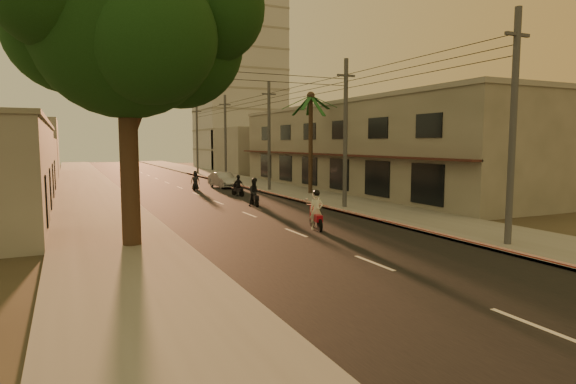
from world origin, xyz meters
name	(u,v)px	position (x,y,z in m)	size (l,w,h in m)	color
ground	(317,241)	(0.00, 0.00, 0.00)	(160.00, 160.00, 0.00)	#383023
road	(196,194)	(0.00, 20.00, 0.01)	(10.00, 140.00, 0.02)	black
sidewalk_right	(283,190)	(7.50, 20.00, 0.06)	(5.00, 140.00, 0.12)	slate
sidewalk_left	(93,198)	(-7.50, 20.00, 0.06)	(5.00, 140.00, 0.12)	slate
curb_stripe	(282,196)	(5.10, 15.00, 0.10)	(0.20, 60.00, 0.20)	red
shophouse_row	(361,147)	(13.95, 18.00, 3.65)	(8.80, 34.20, 7.30)	gray
distant_tower	(239,79)	(16.00, 56.00, 14.00)	(12.10, 12.10, 28.00)	#B7B5B2
broadleaf_tree	(135,23)	(-6.61, 2.14, 8.48)	(9.60, 8.70, 12.10)	black
palm_tree	(311,102)	(8.00, 16.00, 7.15)	(5.00, 5.00, 8.20)	black
utility_poles	(269,112)	(6.20, 20.00, 6.54)	(1.20, 48.26, 9.00)	#38383A
filler_right	(252,150)	(14.00, 45.00, 3.00)	(8.00, 14.00, 6.00)	gray
filler_left_near	(8,163)	(-14.00, 34.00, 2.20)	(8.00, 14.00, 4.40)	gray
filler_left_far	(23,147)	(-14.00, 52.00, 3.50)	(8.00, 14.00, 7.00)	gray
scooter_red	(316,212)	(1.23, 2.38, 0.83)	(0.89, 1.87, 1.87)	black
scooter_mid_a	(255,193)	(1.62, 11.38, 0.83)	(1.00, 1.85, 1.82)	black
scooter_mid_b	(238,186)	(2.52, 17.22, 0.74)	(1.06, 1.65, 1.63)	black
scooter_far_a	(195,181)	(0.73, 23.20, 0.76)	(1.08, 1.63, 1.66)	black
parked_car	(223,180)	(3.58, 24.47, 0.69)	(1.76, 4.29, 1.38)	gray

